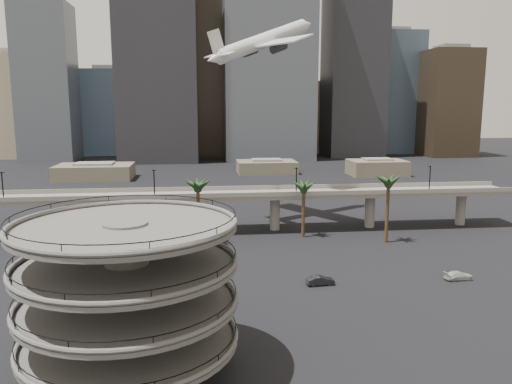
{
  "coord_description": "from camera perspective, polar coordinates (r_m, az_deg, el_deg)",
  "views": [
    {
      "loc": [
        -5.63,
        -52.97,
        27.64
      ],
      "look_at": [
        3.65,
        28.0,
        13.43
      ],
      "focal_mm": 35.0,
      "sensor_mm": 36.0,
      "label": 1
    }
  ],
  "objects": [
    {
      "name": "parking_ramp",
      "position": [
        52.63,
        -14.42,
        -10.21
      ],
      "size": [
        22.2,
        22.2,
        17.35
      ],
      "color": "#534F4D",
      "rests_on": "ground"
    },
    {
      "name": "airborne_jet",
      "position": [
        122.12,
        0.78,
        16.81
      ],
      "size": [
        29.21,
        27.67,
        14.06
      ],
      "rotation": [
        0.0,
        -0.34,
        0.56
      ],
      "color": "silver",
      "rests_on": "ground"
    },
    {
      "name": "car_a",
      "position": [
        72.35,
        -4.17,
        -11.91
      ],
      "size": [
        5.07,
        3.17,
        1.61
      ],
      "primitive_type": "imported",
      "rotation": [
        0.0,
        0.0,
        1.28
      ],
      "color": "#B9531A",
      "rests_on": "ground"
    },
    {
      "name": "palm_trees",
      "position": [
        100.89,
        4.78,
        0.61
      ],
      "size": [
        42.4,
        10.4,
        14.0
      ],
      "color": "#49351F",
      "rests_on": "ground"
    },
    {
      "name": "ground",
      "position": [
        60.02,
        -0.44,
        -17.53
      ],
      "size": [
        700.0,
        700.0,
        0.0
      ],
      "primitive_type": "plane",
      "color": "black",
      "rests_on": "ground"
    },
    {
      "name": "car_b",
      "position": [
        79.42,
        7.37,
        -10.0
      ],
      "size": [
        4.55,
        1.95,
        1.46
      ],
      "primitive_type": "imported",
      "rotation": [
        0.0,
        0.0,
        1.67
      ],
      "color": "black",
      "rests_on": "ground"
    },
    {
      "name": "car_c",
      "position": [
        87.4,
        22.15,
        -8.84
      ],
      "size": [
        4.78,
        2.27,
        1.34
      ],
      "primitive_type": "imported",
      "rotation": [
        0.0,
        0.0,
        1.66
      ],
      "color": "beige",
      "rests_on": "ground"
    },
    {
      "name": "skyline",
      "position": [
        271.35,
        -2.2,
        13.35
      ],
      "size": [
        269.0,
        86.0,
        120.39
      ],
      "color": "gray",
      "rests_on": "ground"
    },
    {
      "name": "overpass",
      "position": [
        110.01,
        -3.49,
        -0.76
      ],
      "size": [
        130.0,
        9.3,
        14.7
      ],
      "color": "slate",
      "rests_on": "ground"
    },
    {
      "name": "low_buildings",
      "position": [
        197.23,
        -2.85,
        2.66
      ],
      "size": [
        135.0,
        27.5,
        6.8
      ],
      "color": "brown",
      "rests_on": "ground"
    }
  ]
}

